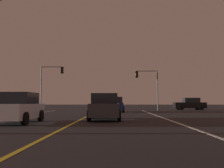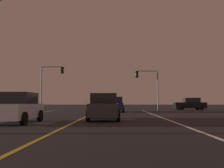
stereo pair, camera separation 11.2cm
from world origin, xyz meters
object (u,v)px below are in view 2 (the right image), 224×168
(car_ahead_far, at_px, (115,105))
(car_oncoming, at_px, (17,108))
(traffic_light_near_right, at_px, (147,81))
(car_crossing_side, at_px, (190,104))
(car_lead_same_lane, at_px, (104,107))
(traffic_light_near_left, at_px, (52,78))

(car_ahead_far, bearing_deg, car_oncoming, 160.74)
(car_oncoming, height_order, traffic_light_near_right, traffic_light_near_right)
(car_ahead_far, distance_m, car_oncoming, 16.02)
(car_crossing_side, relative_size, car_lead_same_lane, 1.00)
(car_crossing_side, height_order, traffic_light_near_right, traffic_light_near_right)
(car_ahead_far, bearing_deg, car_lead_same_lane, 177.39)
(car_ahead_far, height_order, traffic_light_near_right, traffic_light_near_right)
(car_ahead_far, bearing_deg, traffic_light_near_right, -37.62)
(car_crossing_side, relative_size, car_ahead_far, 1.00)
(car_lead_same_lane, distance_m, car_ahead_far, 12.60)
(traffic_light_near_right, bearing_deg, traffic_light_near_left, 0.00)
(traffic_light_near_left, bearing_deg, car_ahead_far, -32.40)
(car_ahead_far, height_order, car_oncoming, same)
(car_crossing_side, bearing_deg, car_ahead_far, 35.29)
(car_crossing_side, distance_m, car_lead_same_lane, 22.85)
(car_crossing_side, bearing_deg, traffic_light_near_left, 5.80)
(traffic_light_near_right, bearing_deg, car_crossing_side, -162.78)
(car_oncoming, height_order, traffic_light_near_left, traffic_light_near_left)
(car_crossing_side, height_order, traffic_light_near_left, traffic_light_near_left)
(car_lead_same_lane, xyz_separation_m, car_oncoming, (-4.71, -2.53, 0.00))
(car_crossing_side, height_order, car_ahead_far, same)
(car_lead_same_lane, relative_size, traffic_light_near_left, 0.73)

